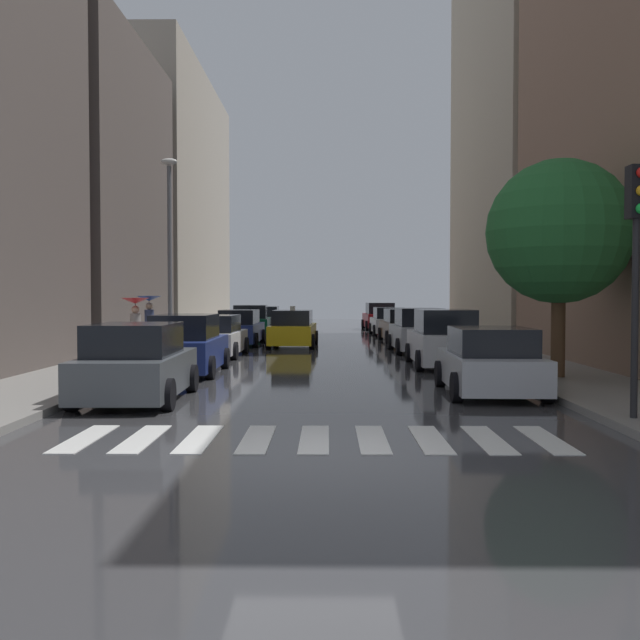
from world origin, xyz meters
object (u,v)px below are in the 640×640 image
object	(u,v)px
parked_car_right_third	(418,332)
pedestrian_foreground	(149,311)
street_tree_right	(559,232)
parked_car_right_fourth	(402,326)
parked_car_left_fourth	(240,328)
taxi_midroad	(293,329)
pedestrian_near_tree	(135,315)
traffic_light_right_corner	(637,234)
parked_car_left_third	(216,337)
parked_car_right_nearest	(490,363)
parked_car_left_second	(186,346)
parked_car_right_sixth	(380,317)
parked_car_left_nearest	(136,365)
lamp_post_left	(170,242)
parked_car_right_fifth	(389,322)
parked_car_right_second	(444,340)
parked_car_left_sixth	(266,320)
parked_car_left_fifth	(251,322)

from	to	relation	value
parked_car_right_third	pedestrian_foreground	bearing A→B (deg)	93.01
parked_car_right_third	street_tree_right	bearing A→B (deg)	-168.03
parked_car_right_fourth	parked_car_left_fourth	bearing A→B (deg)	103.71
taxi_midroad	pedestrian_near_tree	xyz separation A→B (m)	(-4.94, -7.60, 0.84)
street_tree_right	traffic_light_right_corner	bearing A→B (deg)	-96.60
parked_car_left_third	parked_car_right_nearest	xyz separation A→B (m)	(7.84, -10.01, -0.01)
parked_car_left_fourth	parked_car_right_third	size ratio (longest dim) A/B	1.07
parked_car_left_second	parked_car_right_sixth	bearing A→B (deg)	-15.69
parked_car_right_fourth	parked_car_right_third	bearing A→B (deg)	177.97
parked_car_left_nearest	parked_car_right_third	xyz separation A→B (m)	(7.72, 13.39, 0.05)
parked_car_left_second	lamp_post_left	xyz separation A→B (m)	(-1.68, 5.46, 3.43)
lamp_post_left	parked_car_right_fifth	bearing A→B (deg)	58.68
traffic_light_right_corner	lamp_post_left	world-z (taller)	lamp_post_left
taxi_midroad	traffic_light_right_corner	xyz separation A→B (m)	(6.78, -19.26, 2.52)
taxi_midroad	parked_car_right_nearest	bearing A→B (deg)	-159.22
parked_car_left_third	parked_car_right_second	bearing A→B (deg)	-113.83
parked_car_right_nearest	parked_car_right_fifth	xyz separation A→B (m)	(-0.11, 25.03, 0.03)
parked_car_left_sixth	traffic_light_right_corner	bearing A→B (deg)	-165.37
parked_car_left_third	parked_car_left_fourth	xyz separation A→B (m)	(0.11, 6.36, 0.03)
parked_car_left_fifth	pedestrian_foreground	bearing A→B (deg)	163.10
parked_car_right_nearest	traffic_light_right_corner	distance (m)	5.00
parked_car_left_sixth	lamp_post_left	size ratio (longest dim) A/B	0.66
parked_car_left_nearest	lamp_post_left	world-z (taller)	lamp_post_left
parked_car_left_fourth	lamp_post_left	size ratio (longest dim) A/B	0.67
parked_car_left_fourth	parked_car_right_fifth	size ratio (longest dim) A/B	1.04
parked_car_right_sixth	parked_car_left_second	bearing A→B (deg)	161.82
parked_car_left_nearest	street_tree_right	xyz separation A→B (m)	(10.04, 3.37, 3.11)
parked_car_left_fourth	lamp_post_left	world-z (taller)	lamp_post_left
parked_car_right_third	parked_car_right_fifth	distance (m)	12.76
parked_car_right_fifth	parked_car_right_second	bearing A→B (deg)	179.25
parked_car_left_fourth	parked_car_left_third	bearing A→B (deg)	179.84
parked_car_left_fifth	lamp_post_left	distance (m)	13.30
traffic_light_right_corner	lamp_post_left	xyz separation A→B (m)	(-11.00, 13.67, 0.94)
pedestrian_foreground	traffic_light_right_corner	size ratio (longest dim) A/B	0.49
parked_car_left_second	parked_car_left_fourth	distance (m)	12.17
parked_car_left_sixth	parked_car_right_fifth	bearing A→B (deg)	-119.64
pedestrian_near_tree	parked_car_left_third	bearing A→B (deg)	18.81
parked_car_left_nearest	parked_car_right_fourth	world-z (taller)	parked_car_left_nearest
parked_car_right_fifth	street_tree_right	xyz separation A→B (m)	(2.38, -22.78, 3.13)
parked_car_left_fifth	parked_car_right_third	world-z (taller)	parked_car_right_third
parked_car_right_fifth	taxi_midroad	size ratio (longest dim) A/B	0.98
parked_car_right_nearest	parked_car_right_sixth	size ratio (longest dim) A/B	0.99
parked_car_right_sixth	pedestrian_foreground	xyz separation A→B (m)	(-10.50, -20.07, 0.82)
taxi_midroad	street_tree_right	size ratio (longest dim) A/B	0.83
parked_car_right_nearest	traffic_light_right_corner	world-z (taller)	traffic_light_right_corner
taxi_midroad	traffic_light_right_corner	bearing A→B (deg)	-158.77
parked_car_left_second	traffic_light_right_corner	distance (m)	12.66
parked_car_left_sixth	parked_car_right_fifth	world-z (taller)	parked_car_right_fifth
parked_car_left_fifth	parked_car_left_second	bearing A→B (deg)	177.88
parked_car_right_second	parked_car_right_fifth	size ratio (longest dim) A/B	0.99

